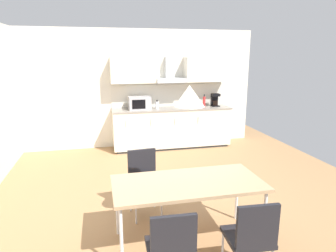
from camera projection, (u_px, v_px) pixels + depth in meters
ground_plane at (156, 203)px, 4.38m from camera, size 7.25×8.78×0.02m
wall_back at (131, 89)px, 6.88m from camera, size 5.80×0.10×2.67m
kitchen_counter at (172, 127)px, 6.94m from camera, size 2.71×0.65×0.92m
backsplash_tile at (169, 95)px, 7.05m from camera, size 2.69×0.02×0.51m
upper_wall_cabinets at (170, 70)px, 6.77m from camera, size 2.69×0.40×0.57m
microwave at (140, 103)px, 6.64m from camera, size 0.48×0.35×0.28m
coffee_maker at (215, 100)px, 7.05m from camera, size 0.18×0.19×0.30m
bottle_white at (157, 105)px, 6.69m from camera, size 0.08×0.08×0.20m
bottle_brown at (187, 103)px, 6.84m from camera, size 0.07×0.07×0.27m
bottle_red at (204, 101)px, 7.01m from camera, size 0.06×0.06×0.28m
dining_table at (188, 186)px, 3.30m from camera, size 1.65×0.78×0.74m
chair_near_left at (171, 246)px, 2.52m from camera, size 0.42×0.42×0.87m
chair_far_left at (144, 176)px, 3.99m from camera, size 0.44×0.44×0.87m
chair_near_right at (252, 234)px, 2.69m from camera, size 0.42×0.42×0.87m
pendant_lamp at (189, 96)px, 3.07m from camera, size 0.32×0.32×0.22m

